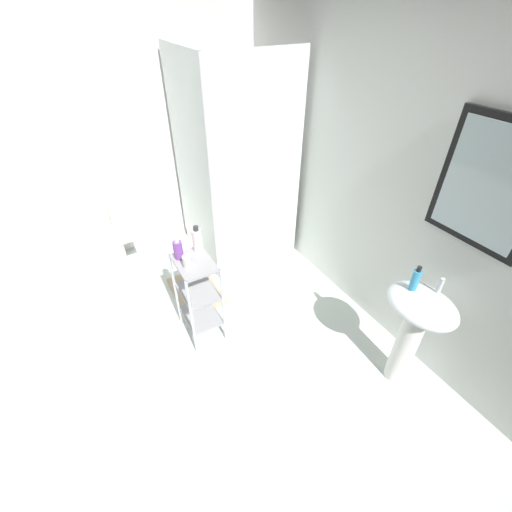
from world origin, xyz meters
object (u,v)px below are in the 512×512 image
Objects in this scene: storage_cart at (198,292)px; rinse_cup at (187,261)px; shower_stall at (233,215)px; lotion_bottle_white at (197,240)px; conditioner_bottle_purple at (178,249)px; toilet at (110,246)px; hand_soap_bottle at (415,279)px; bath_mat at (196,291)px; pedestal_sink at (415,323)px.

rinse_cup reaches higher than storage_cart.
shower_stall reaches higher than lotion_bottle_white.
toilet is at bearing -160.15° from conditioner_bottle_purple.
shower_stall is at bearing -170.58° from hand_soap_bottle.
lotion_bottle_white is at bearing 97.23° from conditioner_bottle_purple.
rinse_cup is 0.94m from bath_mat.
lotion_bottle_white is 2.43× the size of rinse_cup.
toilet is 4.29× the size of hand_soap_bottle.
shower_stall is 2.70× the size of storage_cart.
shower_stall reaches higher than pedestal_sink.
rinse_cup is at bearing -63.87° from storage_cart.
lotion_bottle_white is 0.35× the size of bath_mat.
storage_cart is 0.42m from lotion_bottle_white.
pedestal_sink is 4.70× the size of conditioner_bottle_purple.
pedestal_sink is 3.85× the size of lotion_bottle_white.
lotion_bottle_white reaches higher than toilet.
lotion_bottle_white reaches higher than conditioner_bottle_purple.
lotion_bottle_white is at bearing -141.56° from pedestal_sink.
conditioner_bottle_purple is at bearing -82.77° from lotion_bottle_white.
pedestal_sink is 0.32m from hand_soap_bottle.
rinse_cup is 0.14× the size of bath_mat.
conditioner_bottle_purple reaches higher than bath_mat.
shower_stall reaches higher than hand_soap_bottle.
shower_stall is 0.87m from bath_mat.
pedestal_sink reaches higher than bath_mat.
toilet is 1.27× the size of bath_mat.
shower_stall reaches higher than toilet.
shower_stall is 1.26m from rinse_cup.
bath_mat is at bearing -147.93° from hand_soap_bottle.
bath_mat is (-0.37, 0.20, -0.81)m from conditioner_bottle_purple.
bath_mat is at bearing -149.36° from pedestal_sink.
conditioner_bottle_purple is at bearing -46.73° from shower_stall.
toilet is at bearing -161.26° from rinse_cup.
storage_cart is at bearing -15.11° from bath_mat.
toilet is 1.26m from conditioner_bottle_purple.
conditioner_bottle_purple reaches higher than pedestal_sink.
lotion_bottle_white is (-1.15, -0.99, -0.05)m from hand_soap_bottle.
hand_soap_bottle is 0.30× the size of bath_mat.
toilet is 3.61× the size of lotion_bottle_white.
hand_soap_bottle reaches higher than toilet.
bath_mat is at bearing 173.20° from lotion_bottle_white.
hand_soap_bottle reaches higher than storage_cart.
conditioner_bottle_purple reaches higher than toilet.
storage_cart is 0.40m from conditioner_bottle_purple.
bath_mat is (-0.50, 0.18, -0.77)m from rinse_cup.
toilet is (-0.31, -1.22, -0.15)m from shower_stall.
conditioner_bottle_purple is (-1.23, -1.15, 0.24)m from pedestal_sink.
hand_soap_bottle is at bearing 32.07° from bath_mat.
conditioner_bottle_purple is 1.99× the size of rinse_cup.
hand_soap_bottle is 0.84× the size of lotion_bottle_white.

